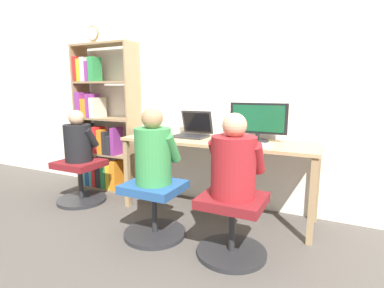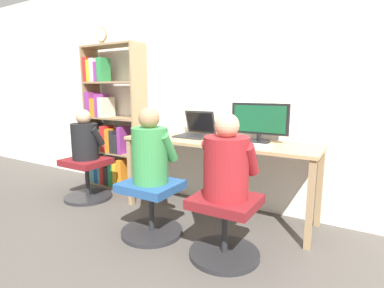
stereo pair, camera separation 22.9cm
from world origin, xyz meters
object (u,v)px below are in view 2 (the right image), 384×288
(keyboard, at_px, (249,145))
(office_chair_left, at_px, (225,224))
(bookshelf, at_px, (109,128))
(office_chair_side, at_px, (87,177))
(desktop_monitor, at_px, (259,123))
(person_at_monitor, at_px, (226,163))
(office_chair_right, at_px, (151,206))
(laptop, at_px, (195,131))
(person_near_shelf, at_px, (85,138))
(desk_clock, at_px, (101,35))
(person_at_laptop, at_px, (150,151))

(keyboard, bearing_deg, office_chair_left, -87.23)
(bookshelf, xyz_separation_m, office_chair_side, (0.13, -0.49, -0.51))
(desktop_monitor, distance_m, office_chair_side, 2.05)
(office_chair_left, distance_m, person_at_monitor, 0.47)
(bookshelf, height_order, office_chair_side, bookshelf)
(office_chair_right, bearing_deg, desktop_monitor, 49.65)
(office_chair_right, distance_m, bookshelf, 1.62)
(desktop_monitor, bearing_deg, keyboard, -89.62)
(office_chair_right, xyz_separation_m, office_chair_side, (-1.19, 0.31, 0.00))
(keyboard, distance_m, bookshelf, 2.01)
(bookshelf, bearing_deg, keyboard, -7.96)
(laptop, distance_m, person_near_shelf, 1.27)
(desk_clock, relative_size, person_near_shelf, 0.34)
(person_at_laptop, bearing_deg, person_at_monitor, -0.21)
(person_at_monitor, height_order, person_at_laptop, person_at_laptop)
(desktop_monitor, relative_size, desk_clock, 2.91)
(desktop_monitor, height_order, person_at_laptop, desktop_monitor)
(desk_clock, relative_size, office_chair_side, 0.35)
(person_at_monitor, bearing_deg, person_at_laptop, 179.79)
(desktop_monitor, xyz_separation_m, person_near_shelf, (-1.86, -0.48, -0.24))
(desktop_monitor, bearing_deg, person_at_monitor, -88.03)
(keyboard, xyz_separation_m, office_chair_side, (-1.87, -0.21, -0.52))
(keyboard, xyz_separation_m, person_at_laptop, (-0.68, -0.52, -0.03))
(office_chair_left, bearing_deg, person_at_monitor, 90.00)
(laptop, height_order, person_at_monitor, person_at_monitor)
(laptop, height_order, person_at_laptop, person_at_laptop)
(office_chair_right, bearing_deg, person_at_laptop, 90.00)
(desk_clock, bearing_deg, desktop_monitor, 1.49)
(office_chair_left, xyz_separation_m, person_at_monitor, (0.00, 0.00, 0.47))
(person_near_shelf, bearing_deg, desk_clock, 104.41)
(office_chair_side, xyz_separation_m, person_near_shelf, (0.00, 0.00, 0.45))
(person_at_laptop, xyz_separation_m, desk_clock, (-1.30, 0.74, 1.15))
(keyboard, height_order, person_at_laptop, person_at_laptop)
(desktop_monitor, xyz_separation_m, office_chair_left, (0.03, -0.80, -0.69))
(person_at_laptop, bearing_deg, desktop_monitor, 49.48)
(office_chair_side, bearing_deg, desk_clock, 104.27)
(keyboard, relative_size, person_at_laptop, 0.62)
(office_chair_left, xyz_separation_m, person_near_shelf, (-1.89, 0.32, 0.45))
(laptop, height_order, bookshelf, bookshelf)
(office_chair_right, relative_size, bookshelf, 0.30)
(office_chair_side, bearing_deg, keyboard, 6.45)
(laptop, bearing_deg, office_chair_left, -47.41)
(desktop_monitor, height_order, person_at_monitor, desktop_monitor)
(person_at_monitor, bearing_deg, bookshelf, 158.41)
(office_chair_left, distance_m, office_chair_side, 1.92)
(person_at_monitor, bearing_deg, office_chair_right, -179.82)
(office_chair_left, distance_m, person_at_laptop, 0.85)
(bookshelf, bearing_deg, person_near_shelf, -75.37)
(person_at_monitor, relative_size, desk_clock, 3.26)
(office_chair_side, bearing_deg, desktop_monitor, 14.49)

